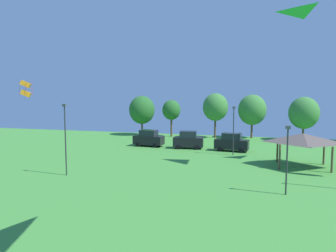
{
  "coord_description": "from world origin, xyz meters",
  "views": [
    {
      "loc": [
        4.25,
        1.08,
        7.29
      ],
      "look_at": [
        0.26,
        14.43,
        6.0
      ],
      "focal_mm": 32.0,
      "sensor_mm": 36.0,
      "label": 1
    }
  ],
  "objects_px": {
    "treeline_tree_1": "(171,110)",
    "kite_flying_1": "(138,10)",
    "light_post_0": "(287,155)",
    "treeline_tree_3": "(252,110)",
    "light_post_3": "(233,128)",
    "treeline_tree_4": "(304,113)",
    "park_pavilion": "(303,138)",
    "kite_flying_5": "(303,30)",
    "parked_car_leftmost": "(149,138)",
    "parked_car_second_from_left": "(188,140)",
    "light_post_2": "(65,136)",
    "parked_car_third_from_left": "(232,142)",
    "kite_flying_0": "(26,89)",
    "treeline_tree_0": "(142,110)",
    "treeline_tree_2": "(215,107)"
  },
  "relations": [
    {
      "from": "parked_car_second_from_left",
      "to": "parked_car_third_from_left",
      "type": "bearing_deg",
      "value": -12.08
    },
    {
      "from": "parked_car_third_from_left",
      "to": "park_pavilion",
      "type": "height_order",
      "value": "park_pavilion"
    },
    {
      "from": "kite_flying_1",
      "to": "light_post_3",
      "type": "bearing_deg",
      "value": 86.55
    },
    {
      "from": "park_pavilion",
      "to": "treeline_tree_1",
      "type": "bearing_deg",
      "value": 134.89
    },
    {
      "from": "light_post_3",
      "to": "kite_flying_5",
      "type": "bearing_deg",
      "value": -38.06
    },
    {
      "from": "parked_car_leftmost",
      "to": "treeline_tree_3",
      "type": "distance_m",
      "value": 21.07
    },
    {
      "from": "parked_car_third_from_left",
      "to": "light_post_3",
      "type": "bearing_deg",
      "value": -75.29
    },
    {
      "from": "light_post_3",
      "to": "treeline_tree_3",
      "type": "height_order",
      "value": "treeline_tree_3"
    },
    {
      "from": "light_post_3",
      "to": "treeline_tree_4",
      "type": "height_order",
      "value": "treeline_tree_4"
    },
    {
      "from": "light_post_2",
      "to": "treeline_tree_2",
      "type": "xyz_separation_m",
      "value": [
        9.87,
        31.15,
        1.89
      ]
    },
    {
      "from": "treeline_tree_2",
      "to": "treeline_tree_4",
      "type": "xyz_separation_m",
      "value": [
        15.07,
        0.73,
        -0.89
      ]
    },
    {
      "from": "parked_car_leftmost",
      "to": "treeline_tree_3",
      "type": "xyz_separation_m",
      "value": [
        14.87,
        14.39,
        3.97
      ]
    },
    {
      "from": "treeline_tree_3",
      "to": "parked_car_second_from_left",
      "type": "bearing_deg",
      "value": -120.54
    },
    {
      "from": "treeline_tree_0",
      "to": "treeline_tree_3",
      "type": "xyz_separation_m",
      "value": [
        21.02,
        1.58,
        0.18
      ]
    },
    {
      "from": "kite_flying_0",
      "to": "treeline_tree_1",
      "type": "height_order",
      "value": "kite_flying_0"
    },
    {
      "from": "light_post_0",
      "to": "treeline_tree_1",
      "type": "xyz_separation_m",
      "value": [
        -17.91,
        30.91,
        2.05
      ]
    },
    {
      "from": "park_pavilion",
      "to": "treeline_tree_3",
      "type": "distance_m",
      "value": 23.47
    },
    {
      "from": "treeline_tree_0",
      "to": "treeline_tree_3",
      "type": "bearing_deg",
      "value": 4.29
    },
    {
      "from": "parked_car_leftmost",
      "to": "treeline_tree_2",
      "type": "height_order",
      "value": "treeline_tree_2"
    },
    {
      "from": "treeline_tree_1",
      "to": "kite_flying_5",
      "type": "bearing_deg",
      "value": -47.01
    },
    {
      "from": "kite_flying_1",
      "to": "parked_car_leftmost",
      "type": "distance_m",
      "value": 34.67
    },
    {
      "from": "treeline_tree_1",
      "to": "treeline_tree_4",
      "type": "distance_m",
      "value": 23.38
    },
    {
      "from": "parked_car_leftmost",
      "to": "light_post_2",
      "type": "xyz_separation_m",
      "value": [
        -1.49,
        -18.5,
        2.56
      ]
    },
    {
      "from": "kite_flying_5",
      "to": "parked_car_third_from_left",
      "type": "xyz_separation_m",
      "value": [
        -7.52,
        8.38,
        -12.88
      ]
    },
    {
      "from": "parked_car_leftmost",
      "to": "treeline_tree_4",
      "type": "relative_size",
      "value": 0.62
    },
    {
      "from": "parked_car_leftmost",
      "to": "treeline_tree_4",
      "type": "bearing_deg",
      "value": 33.67
    },
    {
      "from": "parked_car_leftmost",
      "to": "treeline_tree_3",
      "type": "height_order",
      "value": "treeline_tree_3"
    },
    {
      "from": "light_post_2",
      "to": "treeline_tree_0",
      "type": "distance_m",
      "value": 31.68
    },
    {
      "from": "kite_flying_1",
      "to": "light_post_3",
      "type": "xyz_separation_m",
      "value": [
        1.68,
        27.81,
        -7.15
      ]
    },
    {
      "from": "kite_flying_1",
      "to": "light_post_3",
      "type": "distance_m",
      "value": 28.76
    },
    {
      "from": "kite_flying_5",
      "to": "treeline_tree_1",
      "type": "relative_size",
      "value": 0.51
    },
    {
      "from": "parked_car_second_from_left",
      "to": "kite_flying_0",
      "type": "bearing_deg",
      "value": -132.1
    },
    {
      "from": "treeline_tree_2",
      "to": "treeline_tree_3",
      "type": "height_order",
      "value": "treeline_tree_2"
    },
    {
      "from": "park_pavilion",
      "to": "treeline_tree_4",
      "type": "relative_size",
      "value": 0.83
    },
    {
      "from": "treeline_tree_0",
      "to": "park_pavilion",
      "type": "bearing_deg",
      "value": -38.35
    },
    {
      "from": "light_post_2",
      "to": "treeline_tree_1",
      "type": "height_order",
      "value": "treeline_tree_1"
    },
    {
      "from": "kite_flying_5",
      "to": "treeline_tree_2",
      "type": "distance_m",
      "value": 26.1
    },
    {
      "from": "kite_flying_0",
      "to": "treeline_tree_4",
      "type": "bearing_deg",
      "value": 46.72
    },
    {
      "from": "kite_flying_1",
      "to": "light_post_0",
      "type": "distance_m",
      "value": 16.31
    },
    {
      "from": "parked_car_leftmost",
      "to": "parked_car_second_from_left",
      "type": "xyz_separation_m",
      "value": [
        6.25,
        -0.24,
        0.03
      ]
    },
    {
      "from": "kite_flying_5",
      "to": "treeline_tree_0",
      "type": "bearing_deg",
      "value": 139.99
    },
    {
      "from": "light_post_2",
      "to": "treeline_tree_3",
      "type": "relative_size",
      "value": 0.85
    },
    {
      "from": "kite_flying_0",
      "to": "treeline_tree_1",
      "type": "bearing_deg",
      "value": 78.3
    },
    {
      "from": "kite_flying_1",
      "to": "treeline_tree_4",
      "type": "xyz_separation_m",
      "value": [
        12.22,
        44.79,
        -5.89
      ]
    },
    {
      "from": "treeline_tree_4",
      "to": "light_post_0",
      "type": "bearing_deg",
      "value": -99.62
    },
    {
      "from": "light_post_0",
      "to": "treeline_tree_4",
      "type": "height_order",
      "value": "treeline_tree_4"
    },
    {
      "from": "light_post_0",
      "to": "treeline_tree_3",
      "type": "bearing_deg",
      "value": 95.43
    },
    {
      "from": "treeline_tree_1",
      "to": "kite_flying_1",
      "type": "bearing_deg",
      "value": -75.68
    },
    {
      "from": "light_post_0",
      "to": "light_post_2",
      "type": "relative_size",
      "value": 0.78
    },
    {
      "from": "kite_flying_1",
      "to": "parked_car_third_from_left",
      "type": "bearing_deg",
      "value": 87.65
    }
  ]
}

